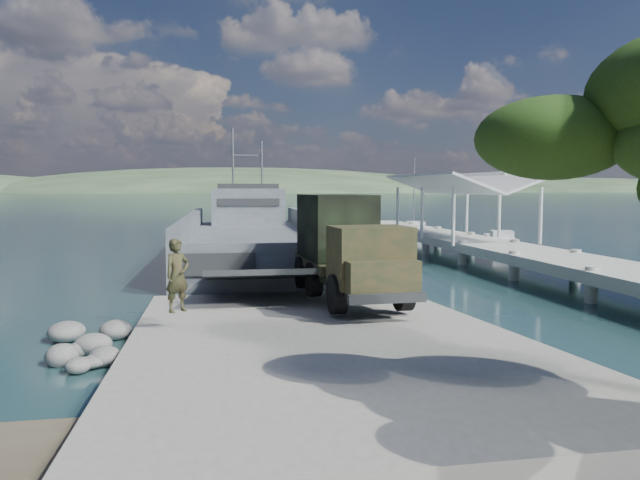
{
  "coord_description": "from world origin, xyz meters",
  "views": [
    {
      "loc": [
        -3.04,
        -17.1,
        4.37
      ],
      "look_at": [
        1.29,
        6.0,
        2.4
      ],
      "focal_mm": 35.0,
      "sensor_mm": 36.0,
      "label": 1
    }
  ],
  "objects_px": {
    "pier": "(469,233)",
    "soldier": "(178,289)",
    "landing_craft": "(254,245)",
    "military_truck": "(346,247)",
    "sailboat_far": "(414,230)",
    "sailboat_near": "(500,241)"
  },
  "relations": [
    {
      "from": "pier",
      "to": "soldier",
      "type": "xyz_separation_m",
      "value": [
        -16.78,
        -18.13,
        -0.07
      ]
    },
    {
      "from": "landing_craft",
      "to": "military_truck",
      "type": "relative_size",
      "value": 4.12
    },
    {
      "from": "military_truck",
      "to": "sailboat_far",
      "type": "relative_size",
      "value": 1.08
    },
    {
      "from": "military_truck",
      "to": "landing_craft",
      "type": "bearing_deg",
      "value": 92.99
    },
    {
      "from": "sailboat_near",
      "to": "sailboat_far",
      "type": "bearing_deg",
      "value": 119.31
    },
    {
      "from": "soldier",
      "to": "military_truck",
      "type": "bearing_deg",
      "value": -4.39
    },
    {
      "from": "soldier",
      "to": "sailboat_near",
      "type": "distance_m",
      "value": 33.99
    },
    {
      "from": "sailboat_near",
      "to": "pier",
      "type": "bearing_deg",
      "value": -109.89
    },
    {
      "from": "military_truck",
      "to": "sailboat_near",
      "type": "bearing_deg",
      "value": 49.33
    },
    {
      "from": "soldier",
      "to": "sailboat_near",
      "type": "xyz_separation_m",
      "value": [
        22.54,
        25.42,
        -1.15
      ]
    },
    {
      "from": "sailboat_near",
      "to": "military_truck",
      "type": "bearing_deg",
      "value": -109.23
    },
    {
      "from": "pier",
      "to": "sailboat_near",
      "type": "height_order",
      "value": "sailboat_near"
    },
    {
      "from": "pier",
      "to": "landing_craft",
      "type": "distance_m",
      "value": 13.37
    },
    {
      "from": "landing_craft",
      "to": "sailboat_far",
      "type": "xyz_separation_m",
      "value": [
        16.32,
        16.65,
        -0.39
      ]
    },
    {
      "from": "landing_craft",
      "to": "soldier",
      "type": "distance_m",
      "value": 21.62
    },
    {
      "from": "sailboat_near",
      "to": "sailboat_far",
      "type": "xyz_separation_m",
      "value": [
        -2.41,
        12.5,
        0.01
      ]
    },
    {
      "from": "landing_craft",
      "to": "military_truck",
      "type": "bearing_deg",
      "value": -82.05
    },
    {
      "from": "soldier",
      "to": "sailboat_far",
      "type": "height_order",
      "value": "sailboat_far"
    },
    {
      "from": "sailboat_far",
      "to": "pier",
      "type": "bearing_deg",
      "value": -89.26
    },
    {
      "from": "pier",
      "to": "soldier",
      "type": "distance_m",
      "value": 24.71
    },
    {
      "from": "pier",
      "to": "soldier",
      "type": "height_order",
      "value": "pier"
    },
    {
      "from": "pier",
      "to": "military_truck",
      "type": "distance_m",
      "value": 18.33
    }
  ]
}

